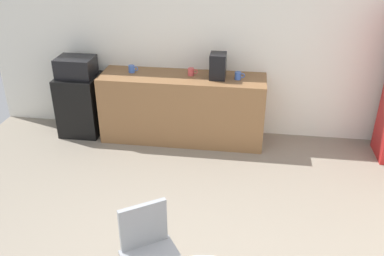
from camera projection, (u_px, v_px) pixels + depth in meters
The scene contains 9 objects.
wall_back at pixel (207, 39), 5.46m from camera, with size 6.00×0.10×2.60m, color white.
counter_block at pixel (183, 108), 5.58m from camera, with size 2.15×0.60×0.90m, color brown.
mini_fridge at pixel (81, 104), 5.77m from camera, with size 0.54×0.54×0.83m, color black.
microwave at pixel (76, 67), 5.53m from camera, with size 0.48×0.38×0.26m, color black.
chair_gray at pixel (148, 244), 3.18m from camera, with size 0.58×0.58×0.83m.
mug_white at pixel (238, 76), 5.25m from camera, with size 0.13×0.08×0.09m.
mug_green at pixel (191, 72), 5.38m from camera, with size 0.13×0.08×0.09m.
mug_red at pixel (132, 69), 5.48m from camera, with size 0.13×0.08×0.09m.
coffee_maker at pixel (218, 66), 5.24m from camera, with size 0.20×0.24×0.32m, color black.
Camera 1 is at (0.57, -2.36, 2.76)m, focal length 39.11 mm.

